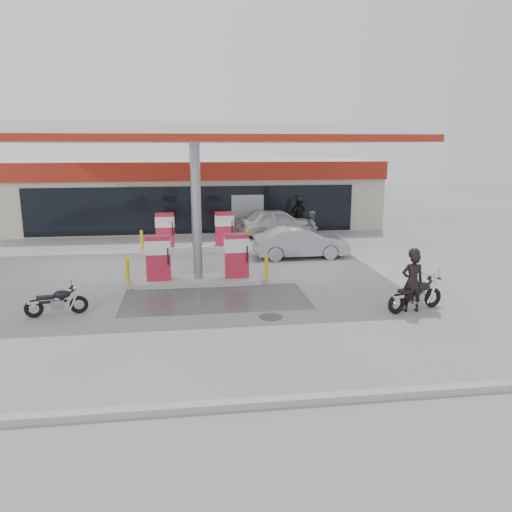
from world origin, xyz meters
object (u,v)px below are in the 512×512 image
at_px(main_motorcycle, 416,295).
at_px(hatchback_silver, 301,242).
at_px(parked_motorcycle, 57,302).
at_px(parked_car_right, 303,217).
at_px(pump_island_far, 195,235).
at_px(biker_walking, 299,216).
at_px(pump_island_near, 198,264).
at_px(attendant, 312,227).
at_px(biker_main, 412,282).
at_px(sedan_white, 277,222).
at_px(parked_car_left, 115,219).

relative_size(main_motorcycle, hatchback_silver, 0.48).
distance_m(parked_motorcycle, parked_car_right, 18.31).
distance_m(pump_island_far, biker_walking, 7.06).
xyz_separation_m(pump_island_near, main_motorcycle, (6.45, -3.98, -0.24)).
bearing_deg(main_motorcycle, attendant, 74.54).
bearing_deg(hatchback_silver, parked_car_right, -14.57).
bearing_deg(parked_motorcycle, hatchback_silver, 26.40).
bearing_deg(biker_main, pump_island_far, -56.48).
bearing_deg(parked_motorcycle, pump_island_far, 54.59).
bearing_deg(sedan_white, hatchback_silver, 169.47).
bearing_deg(parked_car_left, biker_main, -139.14).
distance_m(sedan_white, parked_car_left, 9.47).
relative_size(sedan_white, parked_car_left, 0.95).
relative_size(biker_main, parked_motorcycle, 1.03).
bearing_deg(biker_main, hatchback_silver, -76.19).
bearing_deg(biker_main, attendant, -87.01).
xyz_separation_m(main_motorcycle, biker_walking, (-0.51, 13.78, 0.53)).
bearing_deg(pump_island_near, parked_motorcycle, -144.43).
height_order(pump_island_near, biker_walking, biker_walking).
distance_m(main_motorcycle, parked_car_right, 15.76).
relative_size(pump_island_near, sedan_white, 1.16).
height_order(pump_island_far, parked_motorcycle, pump_island_far).
bearing_deg(pump_island_near, biker_walking, 58.77).
relative_size(pump_island_near, parked_motorcycle, 2.90).
distance_m(pump_island_near, pump_island_far, 6.00).
distance_m(pump_island_near, parked_car_left, 12.82).
relative_size(hatchback_silver, parked_car_right, 0.92).
bearing_deg(pump_island_far, attendant, 9.47).
height_order(parked_motorcycle, parked_car_left, parked_car_left).
height_order(parked_car_left, parked_car_right, parked_car_left).
bearing_deg(parked_motorcycle, sedan_white, 43.94).
relative_size(pump_island_near, parked_car_right, 1.15).
bearing_deg(parked_car_right, main_motorcycle, -173.77).
bearing_deg(pump_island_far, parked_motorcycle, -114.94).
bearing_deg(hatchback_silver, biker_walking, -12.80).
bearing_deg(sedan_white, attendant, -157.80).
bearing_deg(attendant, biker_main, -155.07).
xyz_separation_m(pump_island_far, parked_car_right, (6.64, 5.78, -0.09)).
relative_size(parked_car_left, biker_walking, 2.35).
bearing_deg(main_motorcycle, parked_car_left, 106.57).
bearing_deg(main_motorcycle, pump_island_far, 105.03).
height_order(pump_island_near, biker_main, biker_main).
bearing_deg(parked_car_left, main_motorcycle, -138.58).
relative_size(pump_island_near, biker_walking, 2.59).
bearing_deg(sedan_white, pump_island_far, 113.98).
bearing_deg(main_motorcycle, parked_motorcycle, 156.82).
bearing_deg(hatchback_silver, attendant, -22.83).
bearing_deg(sedan_white, biker_walking, -77.95).
xyz_separation_m(pump_island_near, parked_motorcycle, (-4.18, -2.99, -0.30)).
relative_size(main_motorcycle, parked_car_right, 0.44).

